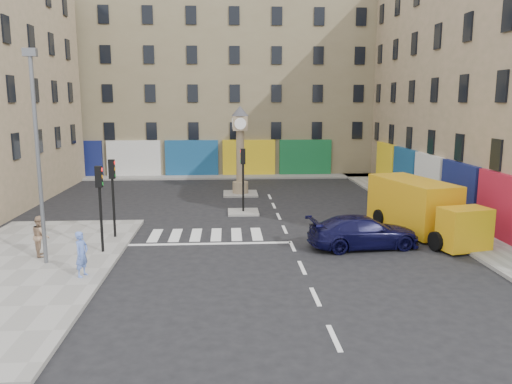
{
  "coord_description": "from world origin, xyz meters",
  "views": [
    {
      "loc": [
        -2.93,
        -20.78,
        6.49
      ],
      "look_at": [
        -1.48,
        3.94,
        2.0
      ],
      "focal_mm": 35.0,
      "sensor_mm": 36.0,
      "label": 1
    }
  ],
  "objects": [
    {
      "name": "traffic_light_left_near",
      "position": [
        -8.3,
        0.2,
        2.62
      ],
      "size": [
        0.28,
        0.22,
        3.7
      ],
      "color": "black",
      "rests_on": "sidewalk_left"
    },
    {
      "name": "traffic_light_left_far",
      "position": [
        -8.3,
        2.6,
        2.62
      ],
      "size": [
        0.28,
        0.22,
        3.7
      ],
      "color": "black",
      "rests_on": "sidewalk_left"
    },
    {
      "name": "sidewalk_left",
      "position": [
        -11.0,
        -2.0,
        0.07
      ],
      "size": [
        7.0,
        16.0,
        0.15
      ],
      "primitive_type": "cube",
      "color": "gray",
      "rests_on": "ground"
    },
    {
      "name": "clock_pillar",
      "position": [
        -2.0,
        14.0,
        3.55
      ],
      "size": [
        1.2,
        1.2,
        6.1
      ],
      "color": "tan",
      "rests_on": "island_far"
    },
    {
      "name": "building_far",
      "position": [
        -4.0,
        28.0,
        8.5
      ],
      "size": [
        32.0,
        10.0,
        17.0
      ],
      "primitive_type": "cube",
      "color": "#7C7153",
      "rests_on": "ground"
    },
    {
      "name": "pedestrian_blue",
      "position": [
        -8.29,
        -2.87,
        1.0
      ],
      "size": [
        0.59,
        0.72,
        1.69
      ],
      "primitive_type": "imported",
      "rotation": [
        0.0,
        0.0,
        1.22
      ],
      "color": "#5977CC",
      "rests_on": "sidewalk_left"
    },
    {
      "name": "pedestrian_tan",
      "position": [
        -10.7,
        -0.22,
        1.0
      ],
      "size": [
        0.91,
        1.01,
        1.7
      ],
      "primitive_type": "imported",
      "rotation": [
        0.0,
        0.0,
        1.96
      ],
      "color": "#A17F63",
      "rests_on": "sidewalk_left"
    },
    {
      "name": "sidewalk_far",
      "position": [
        -4.0,
        22.2,
        0.07
      ],
      "size": [
        32.0,
        2.4,
        0.15
      ],
      "primitive_type": "cube",
      "color": "gray",
      "rests_on": "ground"
    },
    {
      "name": "lamp_post",
      "position": [
        -10.2,
        -1.2,
        4.79
      ],
      "size": [
        0.5,
        0.25,
        8.3
      ],
      "color": "#595B60",
      "rests_on": "sidewalk_left"
    },
    {
      "name": "ground",
      "position": [
        0.0,
        0.0,
        0.0
      ],
      "size": [
        120.0,
        120.0,
        0.0
      ],
      "primitive_type": "plane",
      "color": "black",
      "rests_on": "ground"
    },
    {
      "name": "island_far",
      "position": [
        -2.0,
        14.0,
        0.06
      ],
      "size": [
        2.4,
        2.4,
        0.12
      ],
      "primitive_type": "cube",
      "color": "gray",
      "rests_on": "ground"
    },
    {
      "name": "yellow_van",
      "position": [
        6.65,
        2.86,
        1.29
      ],
      "size": [
        3.77,
        7.46,
        2.6
      ],
      "rotation": [
        0.0,
        0.0,
        0.24
      ],
      "color": "gold",
      "rests_on": "ground"
    },
    {
      "name": "navy_sedan",
      "position": [
        3.16,
        0.62,
        0.73
      ],
      "size": [
        5.2,
        2.59,
        1.45
      ],
      "primitive_type": "imported",
      "rotation": [
        0.0,
        0.0,
        1.69
      ],
      "color": "black",
      "rests_on": "ground"
    },
    {
      "name": "traffic_light_island",
      "position": [
        -2.0,
        8.0,
        2.59
      ],
      "size": [
        0.28,
        0.22,
        3.7
      ],
      "color": "black",
      "rests_on": "island_near"
    },
    {
      "name": "sidewalk_right",
      "position": [
        8.7,
        10.0,
        0.07
      ],
      "size": [
        2.6,
        30.0,
        0.15
      ],
      "primitive_type": "cube",
      "color": "gray",
      "rests_on": "ground"
    },
    {
      "name": "island_near",
      "position": [
        -2.0,
        8.0,
        0.06
      ],
      "size": [
        1.8,
        1.8,
        0.12
      ],
      "primitive_type": "cube",
      "color": "gray",
      "rests_on": "ground"
    }
  ]
}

